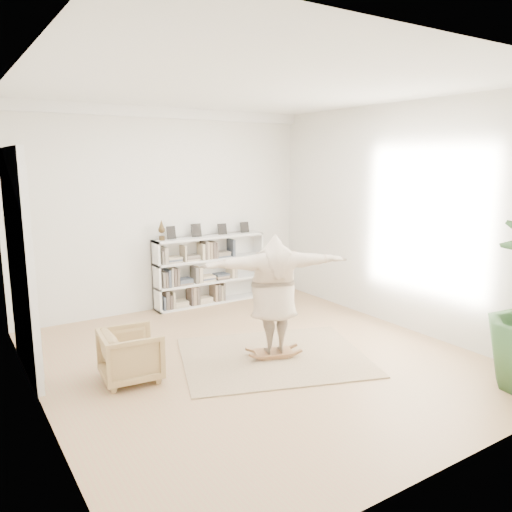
{
  "coord_description": "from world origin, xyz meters",
  "views": [
    {
      "loc": [
        -3.52,
        -5.46,
        2.7
      ],
      "look_at": [
        0.24,
        0.4,
        1.36
      ],
      "focal_mm": 35.0,
      "sensor_mm": 36.0,
      "label": 1
    }
  ],
  "objects_px": {
    "bookshelf": "(210,271)",
    "person": "(274,291)",
    "armchair": "(131,355)",
    "rocker_board": "(274,353)"
  },
  "relations": [
    {
      "from": "bookshelf",
      "to": "person",
      "type": "relative_size",
      "value": 1.09
    },
    {
      "from": "bookshelf",
      "to": "armchair",
      "type": "bearing_deg",
      "value": -133.77
    },
    {
      "from": "bookshelf",
      "to": "person",
      "type": "xyz_separation_m",
      "value": [
        -0.52,
        -2.89,
        0.31
      ]
    },
    {
      "from": "bookshelf",
      "to": "armchair",
      "type": "relative_size",
      "value": 3.08
    },
    {
      "from": "bookshelf",
      "to": "armchair",
      "type": "xyz_separation_m",
      "value": [
        -2.42,
        -2.52,
        -0.31
      ]
    },
    {
      "from": "armchair",
      "to": "person",
      "type": "xyz_separation_m",
      "value": [
        1.9,
        -0.37,
        0.62
      ]
    },
    {
      "from": "bookshelf",
      "to": "rocker_board",
      "type": "distance_m",
      "value": 2.99
    },
    {
      "from": "bookshelf",
      "to": "person",
      "type": "height_order",
      "value": "person"
    },
    {
      "from": "armchair",
      "to": "rocker_board",
      "type": "xyz_separation_m",
      "value": [
        1.9,
        -0.37,
        -0.26
      ]
    },
    {
      "from": "rocker_board",
      "to": "person",
      "type": "relative_size",
      "value": 0.29
    }
  ]
}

